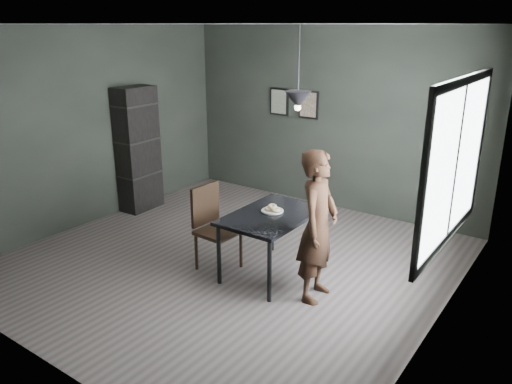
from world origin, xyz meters
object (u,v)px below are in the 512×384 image
Objects in this scene: wood_chair at (212,222)px; shelf_unit at (138,149)px; woman at (318,226)px; pendant_lamp at (298,100)px; cafe_table at (271,220)px; white_plate at (272,211)px.

wood_chair is 0.53× the size of shelf_unit.
pendant_lamp is at bearing 51.49° from woman.
shelf_unit reaches higher than cafe_table.
wood_chair is 1.77m from pendant_lamp.
white_plate is at bearing -13.82° from shelf_unit.
wood_chair is at bearing -159.09° from pendant_lamp.
cafe_table is 0.72m from woman.
shelf_unit is (-2.92, 0.65, 0.29)m from cafe_table.
woman is at bearing 6.98° from wood_chair.
woman is at bearing -31.00° from pendant_lamp.
pendant_lamp is (-0.44, 0.26, 1.24)m from woman.
wood_chair reaches higher than white_plate.
white_plate is at bearing 65.46° from woman.
white_plate is 2.96m from shelf_unit.
cafe_table is 0.62× the size of shelf_unit.
shelf_unit is at bearing 168.37° from white_plate.
shelf_unit is (-2.90, 0.60, 0.21)m from white_plate.
pendant_lamp is at bearing 21.80° from cafe_table.
pendant_lamp is at bearing 9.13° from white_plate.
cafe_table is at bearing -66.50° from white_plate.
pendant_lamp is at bearing 24.08° from wood_chair.
wood_chair is at bearing -154.55° from white_plate.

